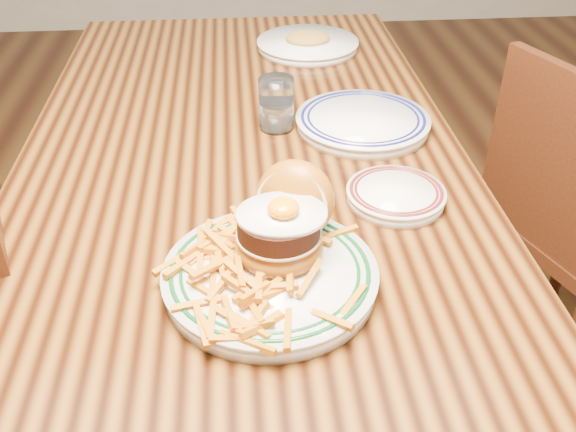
{
  "coord_description": "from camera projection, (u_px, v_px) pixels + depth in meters",
  "views": [
    {
      "loc": [
        -0.01,
        -1.09,
        1.35
      ],
      "look_at": [
        0.06,
        -0.37,
        0.85
      ],
      "focal_mm": 40.0,
      "sensor_mm": 36.0,
      "label": 1
    }
  ],
  "objects": [
    {
      "name": "water_glass",
      "position": [
        277.0,
        107.0,
        1.28
      ],
      "size": [
        0.07,
        0.07,
        0.11
      ],
      "color": "white",
      "rests_on": "table"
    },
    {
      "name": "main_plate",
      "position": [
        274.0,
        256.0,
        0.9
      ],
      "size": [
        0.3,
        0.32,
        0.15
      ],
      "rotation": [
        0.0,
        0.0,
        -0.42
      ],
      "color": "white",
      "rests_on": "table"
    },
    {
      "name": "far_plate",
      "position": [
        308.0,
        44.0,
        1.66
      ],
      "size": [
        0.26,
        0.26,
        0.05
      ],
      "rotation": [
        0.0,
        0.0,
        -0.01
      ],
      "color": "white",
      "rests_on": "table"
    },
    {
      "name": "chair_right",
      "position": [
        574.0,
        220.0,
        1.55
      ],
      "size": [
        0.51,
        0.51,
        0.85
      ],
      "rotation": [
        0.0,
        0.0,
        3.5
      ],
      "color": "#431D0D",
      "rests_on": "floor"
    },
    {
      "name": "floor",
      "position": [
        254.0,
        403.0,
        1.66
      ],
      "size": [
        6.0,
        6.0,
        0.0
      ],
      "primitive_type": "plane",
      "color": "black",
      "rests_on": "ground"
    },
    {
      "name": "rear_plate",
      "position": [
        363.0,
        121.0,
        1.3
      ],
      "size": [
        0.27,
        0.27,
        0.03
      ],
      "rotation": [
        0.0,
        0.0,
        -0.38
      ],
      "color": "white",
      "rests_on": "table"
    },
    {
      "name": "table",
      "position": [
        245.0,
        188.0,
        1.29
      ],
      "size": [
        0.85,
        1.6,
        0.75
      ],
      "color": "black",
      "rests_on": "floor"
    },
    {
      "name": "side_plate",
      "position": [
        396.0,
        194.0,
        1.08
      ],
      "size": [
        0.17,
        0.17,
        0.03
      ],
      "rotation": [
        0.0,
        0.0,
        0.03
      ],
      "color": "white",
      "rests_on": "table"
    }
  ]
}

